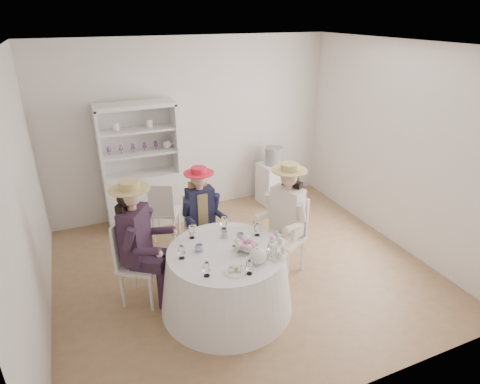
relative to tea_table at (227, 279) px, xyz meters
name	(u,v)px	position (x,y,z in m)	size (l,w,h in m)	color
ground	(243,270)	(0.43, 0.54, -0.36)	(4.50, 4.50, 0.00)	olive
ceiling	(244,45)	(0.43, 0.54, 2.34)	(4.50, 4.50, 0.00)	white
wall_back	(192,128)	(0.43, 2.54, 0.99)	(4.50, 4.50, 0.00)	silver
wall_front	(355,265)	(0.43, -1.46, 0.99)	(4.50, 4.50, 0.00)	silver
wall_left	(23,206)	(-1.82, 0.54, 0.99)	(4.50, 4.50, 0.00)	silver
wall_right	(398,147)	(2.68, 0.54, 0.99)	(4.50, 4.50, 0.00)	silver
tea_table	(227,279)	(0.00, 0.00, 0.00)	(1.45, 1.45, 0.72)	white
hutch	(143,183)	(-0.45, 2.29, 0.31)	(1.27, 0.84, 1.86)	silver
side_table	(273,183)	(1.70, 2.17, -0.01)	(0.44, 0.44, 0.69)	silver
hatbox	(274,156)	(1.70, 2.17, 0.48)	(0.29, 0.29, 0.29)	black
guest_left	(138,237)	(-0.83, 0.47, 0.47)	(0.63, 0.59, 1.46)	silver
guest_mid	(201,210)	(0.03, 0.95, 0.38)	(0.47, 0.49, 1.31)	silver
guest_right	(286,214)	(0.89, 0.33, 0.46)	(0.61, 0.55, 1.44)	silver
spare_chair	(164,210)	(-0.29, 1.67, 0.12)	(0.50, 0.50, 0.89)	silver
teacup_a	(199,248)	(-0.26, 0.10, 0.40)	(0.09, 0.09, 0.07)	white
teacup_b	(224,234)	(0.08, 0.27, 0.39)	(0.07, 0.07, 0.07)	white
teacup_c	(240,237)	(0.23, 0.15, 0.39)	(0.08, 0.08, 0.07)	white
flower_bowl	(247,248)	(0.21, -0.08, 0.39)	(0.23, 0.23, 0.06)	white
flower_arrangement	(244,244)	(0.18, -0.08, 0.45)	(0.18, 0.18, 0.07)	pink
table_teapot	(258,256)	(0.22, -0.32, 0.44)	(0.25, 0.18, 0.19)	white
sandwich_plate	(235,270)	(-0.05, -0.37, 0.37)	(0.24, 0.24, 0.05)	white
cupcake_stand	(276,248)	(0.44, -0.28, 0.44)	(0.24, 0.24, 0.23)	white
stemware_set	(226,245)	(0.00, 0.00, 0.44)	(0.98, 0.99, 0.15)	white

